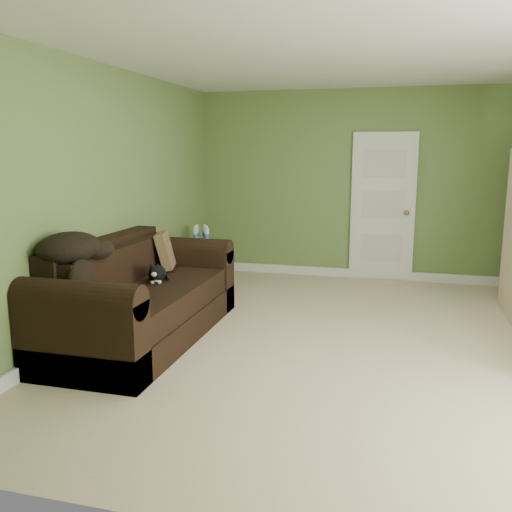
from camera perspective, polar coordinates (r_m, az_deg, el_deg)
The scene contains 14 objects.
floor at distance 5.21m, azimuth 10.50°, elevation -9.01°, with size 5.00×5.50×0.01m, color #C3AA8D.
ceiling at distance 4.97m, azimuth 11.61°, elevation 20.42°, with size 5.00×5.50×0.01m, color white.
wall_back at distance 7.66m, azimuth 12.55°, elevation 7.24°, with size 5.00×0.04×2.60m, color olive.
wall_front at distance 2.22m, azimuth 5.81°, elevation -1.20°, with size 5.00×0.04×2.60m, color olive.
wall_left at distance 5.68m, azimuth -15.15°, elevation 5.90°, with size 0.04×5.50×2.60m, color olive.
baseboard_back at distance 7.81m, azimuth 12.16°, elevation -1.88°, with size 5.00×0.04×0.12m, color white.
baseboard_left at distance 5.90m, azimuth -14.29°, elevation -6.18°, with size 0.04×5.50×0.12m, color white.
door at distance 7.64m, azimuth 13.20°, elevation 4.99°, with size 0.86×0.12×2.02m.
sofa at distance 5.29m, azimuth -12.15°, elevation -4.66°, with size 1.04×2.40×0.95m.
side_table at distance 7.22m, azimuth -5.61°, elevation -0.78°, with size 0.61×0.61×0.81m.
cat at distance 5.35m, azimuth -10.49°, elevation -1.83°, with size 0.28×0.44×0.22m.
banana at distance 4.58m, azimuth -13.97°, elevation -4.83°, with size 0.06×0.21×0.06m, color gold.
throw_pillow at distance 5.89m, azimuth -9.52°, elevation 0.60°, with size 0.10×0.39×0.39m, color #45321B.
throw_blanket at distance 4.74m, azimuth -19.09°, elevation 0.84°, with size 0.47×0.62×0.26m, color black.
Camera 1 is at (0.34, -4.89, 1.77)m, focal length 38.00 mm.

